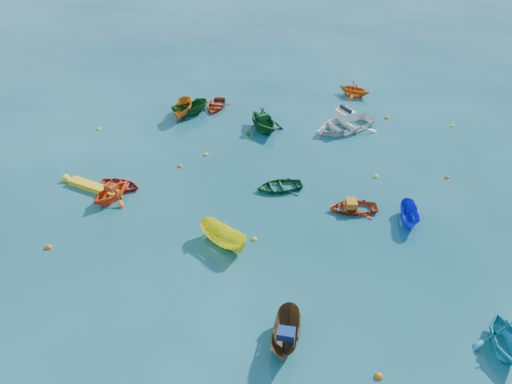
% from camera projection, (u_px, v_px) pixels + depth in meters
% --- Properties ---
extents(ground, '(160.00, 160.00, 0.00)m').
position_uv_depth(ground, '(225.00, 253.00, 24.47)').
color(ground, '#0A3C4A').
rests_on(ground, ground).
extents(sampan_brown_mid, '(1.44, 3.00, 1.12)m').
position_uv_depth(sampan_brown_mid, '(286.00, 343.00, 19.99)').
color(sampan_brown_mid, brown).
rests_on(sampan_brown_mid, ground).
extents(dinghy_orange_w, '(2.81, 3.07, 1.37)m').
position_uv_depth(dinghy_orange_w, '(113.00, 200.00, 28.23)').
color(dinghy_orange_w, '#F54917').
rests_on(dinghy_orange_w, ground).
extents(sampan_yellow_mid, '(3.23, 2.30, 1.17)m').
position_uv_depth(sampan_yellow_mid, '(224.00, 245.00, 25.00)').
color(sampan_yellow_mid, yellow).
rests_on(sampan_yellow_mid, ground).
extents(dinghy_green_e, '(3.34, 3.04, 0.57)m').
position_uv_depth(dinghy_green_e, '(279.00, 189.00, 29.16)').
color(dinghy_green_e, '#114921').
rests_on(dinghy_green_e, ground).
extents(dinghy_cyan_se, '(2.86, 3.16, 1.45)m').
position_uv_depth(dinghy_cyan_se, '(501.00, 348.00, 19.80)').
color(dinghy_cyan_se, teal).
rests_on(dinghy_cyan_se, ground).
extents(dinghy_red_nw, '(2.56, 1.89, 0.52)m').
position_uv_depth(dinghy_red_nw, '(120.00, 188.00, 29.24)').
color(dinghy_red_nw, '#AE160E').
rests_on(dinghy_red_nw, ground).
extents(sampan_orange_n, '(1.73, 3.26, 1.20)m').
position_uv_depth(sampan_orange_n, '(183.00, 116.00, 37.25)').
color(sampan_orange_n, '#CD6413').
rests_on(sampan_orange_n, ground).
extents(dinghy_green_n, '(4.34, 4.35, 1.74)m').
position_uv_depth(dinghy_green_n, '(263.00, 130.00, 35.35)').
color(dinghy_green_n, '#12501F').
rests_on(dinghy_green_n, ground).
extents(dinghy_red_ne, '(3.14, 2.67, 0.55)m').
position_uv_depth(dinghy_red_ne, '(352.00, 210.00, 27.42)').
color(dinghy_red_ne, '#C03510').
rests_on(dinghy_red_ne, ground).
extents(sampan_blue_far, '(1.35, 2.54, 0.93)m').
position_uv_depth(sampan_blue_far, '(408.00, 221.00, 26.59)').
color(sampan_blue_far, '#101DD3').
rests_on(sampan_blue_far, ground).
extents(dinghy_red_far, '(2.35, 3.02, 0.57)m').
position_uv_depth(dinghy_red_far, '(216.00, 108.00, 38.48)').
color(dinghy_red_far, '#B52E0F').
rests_on(dinghy_red_far, ground).
extents(dinghy_orange_far, '(3.01, 2.75, 1.35)m').
position_uv_depth(dinghy_orange_far, '(354.00, 96.00, 40.39)').
color(dinghy_orange_far, '#D46213').
rests_on(dinghy_orange_far, ground).
extents(sampan_green_far, '(2.63, 3.18, 1.18)m').
position_uv_depth(sampan_green_far, '(190.00, 116.00, 37.29)').
color(sampan_green_far, '#0F4414').
rests_on(sampan_green_far, ground).
extents(kayak_yellow, '(4.17, 1.24, 0.42)m').
position_uv_depth(kayak_yellow, '(94.00, 189.00, 29.12)').
color(kayak_yellow, yellow).
rests_on(kayak_yellow, ground).
extents(motorboat_white, '(5.66, 5.76, 1.58)m').
position_uv_depth(motorboat_white, '(344.00, 129.00, 35.49)').
color(motorboat_white, silver).
rests_on(motorboat_white, ground).
extents(tarp_blue_a, '(0.75, 0.60, 0.33)m').
position_uv_depth(tarp_blue_a, '(286.00, 334.00, 19.46)').
color(tarp_blue_a, navy).
rests_on(tarp_blue_a, sampan_brown_mid).
extents(tarp_orange_a, '(0.73, 0.62, 0.31)m').
position_uv_depth(tarp_orange_a, '(111.00, 187.00, 27.80)').
color(tarp_orange_a, '#B73C12').
rests_on(tarp_orange_a, dinghy_orange_w).
extents(tarp_green_b, '(0.91, 0.91, 0.36)m').
position_uv_depth(tarp_green_b, '(263.00, 116.00, 34.83)').
color(tarp_green_b, '#10421E').
rests_on(tarp_green_b, dinghy_green_n).
extents(tarp_orange_b, '(0.78, 0.89, 0.36)m').
position_uv_depth(tarp_orange_b, '(351.00, 203.00, 27.16)').
color(tarp_orange_b, '#BD6B13').
rests_on(tarp_orange_b, dinghy_red_ne).
extents(buoy_or_a, '(0.36, 0.36, 0.36)m').
position_uv_depth(buoy_or_a, '(49.00, 248.00, 24.80)').
color(buoy_or_a, '#D24D0B').
rests_on(buoy_or_a, ground).
extents(buoy_ye_a, '(0.29, 0.29, 0.29)m').
position_uv_depth(buoy_ye_a, '(254.00, 240.00, 25.33)').
color(buoy_ye_a, gold).
rests_on(buoy_ye_a, ground).
extents(buoy_or_b, '(0.33, 0.33, 0.33)m').
position_uv_depth(buoy_or_b, '(378.00, 377.00, 18.70)').
color(buoy_or_b, '#CE590B').
rests_on(buoy_or_b, ground).
extents(buoy_ye_b, '(0.31, 0.31, 0.31)m').
position_uv_depth(buoy_ye_b, '(99.00, 130.00, 35.43)').
color(buoy_ye_b, yellow).
rests_on(buoy_ye_b, ground).
extents(buoy_or_c, '(0.31, 0.31, 0.31)m').
position_uv_depth(buoy_or_c, '(180.00, 167.00, 31.23)').
color(buoy_or_c, '#E3590C').
rests_on(buoy_or_c, ground).
extents(buoy_ye_c, '(0.32, 0.32, 0.32)m').
position_uv_depth(buoy_ye_c, '(376.00, 177.00, 30.25)').
color(buoy_ye_c, yellow).
rests_on(buoy_ye_c, ground).
extents(buoy_or_d, '(0.29, 0.29, 0.29)m').
position_uv_depth(buoy_or_d, '(447.00, 178.00, 30.15)').
color(buoy_or_d, '#DB5E0B').
rests_on(buoy_or_d, ground).
extents(buoy_ye_d, '(0.32, 0.32, 0.32)m').
position_uv_depth(buoy_ye_d, '(206.00, 155.00, 32.44)').
color(buoy_ye_d, gold).
rests_on(buoy_ye_d, ground).
extents(buoy_or_e, '(0.36, 0.36, 0.36)m').
position_uv_depth(buoy_or_e, '(387.00, 118.00, 36.94)').
color(buoy_or_e, orange).
rests_on(buoy_or_e, ground).
extents(buoy_ye_e, '(0.31, 0.31, 0.31)m').
position_uv_depth(buoy_ye_e, '(452.00, 126.00, 35.84)').
color(buoy_ye_e, yellow).
rests_on(buoy_ye_e, ground).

